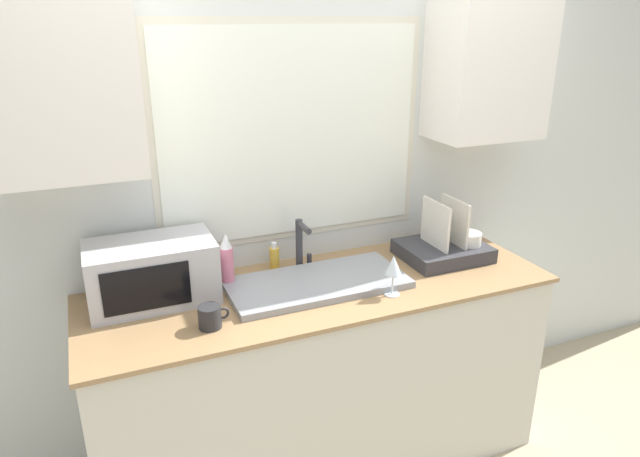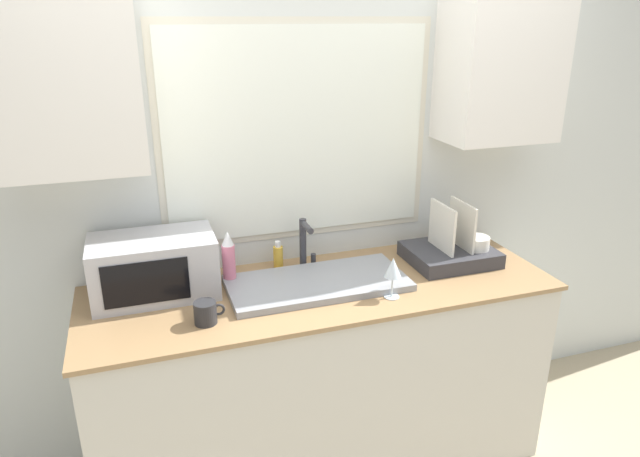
{
  "view_description": "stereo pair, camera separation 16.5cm",
  "coord_description": "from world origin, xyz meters",
  "px_view_note": "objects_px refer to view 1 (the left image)",
  "views": [
    {
      "loc": [
        -0.87,
        -1.73,
        2.03
      ],
      "look_at": [
        -0.02,
        0.3,
        1.21
      ],
      "focal_mm": 32.0,
      "sensor_mm": 36.0,
      "label": 1
    },
    {
      "loc": [
        -0.72,
        -1.79,
        2.03
      ],
      "look_at": [
        -0.02,
        0.3,
        1.21
      ],
      "focal_mm": 32.0,
      "sensor_mm": 36.0,
      "label": 2
    }
  ],
  "objects_px": {
    "faucet": "(301,241)",
    "mug_near_sink": "(210,317)",
    "microwave": "(152,272)",
    "dish_rack": "(445,247)",
    "soap_bottle": "(274,258)",
    "spray_bottle": "(227,262)",
    "wine_glass": "(393,266)"
  },
  "relations": [
    {
      "from": "faucet",
      "to": "wine_glass",
      "type": "distance_m",
      "value": 0.47
    },
    {
      "from": "dish_rack",
      "to": "wine_glass",
      "type": "relative_size",
      "value": 2.23
    },
    {
      "from": "dish_rack",
      "to": "mug_near_sink",
      "type": "bearing_deg",
      "value": -169.81
    },
    {
      "from": "faucet",
      "to": "mug_near_sink",
      "type": "relative_size",
      "value": 1.99
    },
    {
      "from": "mug_near_sink",
      "to": "wine_glass",
      "type": "height_order",
      "value": "wine_glass"
    },
    {
      "from": "spray_bottle",
      "to": "dish_rack",
      "type": "bearing_deg",
      "value": -5.25
    },
    {
      "from": "faucet",
      "to": "dish_rack",
      "type": "bearing_deg",
      "value": -12.18
    },
    {
      "from": "dish_rack",
      "to": "soap_bottle",
      "type": "bearing_deg",
      "value": 166.58
    },
    {
      "from": "spray_bottle",
      "to": "mug_near_sink",
      "type": "height_order",
      "value": "spray_bottle"
    },
    {
      "from": "microwave",
      "to": "spray_bottle",
      "type": "relative_size",
      "value": 2.05
    },
    {
      "from": "wine_glass",
      "to": "faucet",
      "type": "bearing_deg",
      "value": 123.16
    },
    {
      "from": "dish_rack",
      "to": "wine_glass",
      "type": "bearing_deg",
      "value": -150.25
    },
    {
      "from": "faucet",
      "to": "spray_bottle",
      "type": "relative_size",
      "value": 0.97
    },
    {
      "from": "wine_glass",
      "to": "spray_bottle",
      "type": "bearing_deg",
      "value": 151.06
    },
    {
      "from": "spray_bottle",
      "to": "mug_near_sink",
      "type": "relative_size",
      "value": 2.06
    },
    {
      "from": "faucet",
      "to": "microwave",
      "type": "distance_m",
      "value": 0.67
    },
    {
      "from": "faucet",
      "to": "dish_rack",
      "type": "distance_m",
      "value": 0.71
    },
    {
      "from": "spray_bottle",
      "to": "wine_glass",
      "type": "xyz_separation_m",
      "value": [
        0.62,
        -0.34,
        0.01
      ]
    },
    {
      "from": "dish_rack",
      "to": "faucet",
      "type": "bearing_deg",
      "value": 167.82
    },
    {
      "from": "spray_bottle",
      "to": "soap_bottle",
      "type": "distance_m",
      "value": 0.27
    },
    {
      "from": "microwave",
      "to": "mug_near_sink",
      "type": "xyz_separation_m",
      "value": [
        0.16,
        -0.31,
        -0.08
      ]
    },
    {
      "from": "soap_bottle",
      "to": "mug_near_sink",
      "type": "xyz_separation_m",
      "value": [
        -0.39,
        -0.41,
        -0.01
      ]
    },
    {
      "from": "dish_rack",
      "to": "spray_bottle",
      "type": "distance_m",
      "value": 1.05
    },
    {
      "from": "mug_near_sink",
      "to": "wine_glass",
      "type": "bearing_deg",
      "value": -2.31
    },
    {
      "from": "microwave",
      "to": "mug_near_sink",
      "type": "relative_size",
      "value": 4.22
    },
    {
      "from": "faucet",
      "to": "dish_rack",
      "type": "relative_size",
      "value": 0.6
    },
    {
      "from": "dish_rack",
      "to": "soap_bottle",
      "type": "height_order",
      "value": "dish_rack"
    },
    {
      "from": "spray_bottle",
      "to": "soap_bottle",
      "type": "height_order",
      "value": "spray_bottle"
    },
    {
      "from": "soap_bottle",
      "to": "microwave",
      "type": "bearing_deg",
      "value": -170.26
    },
    {
      "from": "faucet",
      "to": "dish_rack",
      "type": "xyz_separation_m",
      "value": [
        0.69,
        -0.15,
        -0.08
      ]
    },
    {
      "from": "microwave",
      "to": "soap_bottle",
      "type": "relative_size",
      "value": 3.81
    },
    {
      "from": "faucet",
      "to": "mug_near_sink",
      "type": "bearing_deg",
      "value": -144.43
    }
  ]
}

